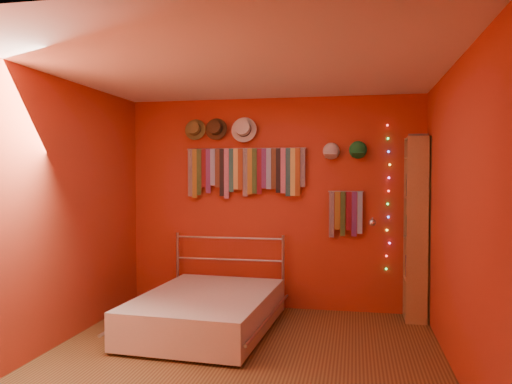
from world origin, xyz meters
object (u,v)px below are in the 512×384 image
Objects in this scene: bed at (207,311)px; reading_lamp at (372,222)px; bookshelf at (420,228)px; tie_rack at (245,170)px.

reading_lamp is at bearing 28.32° from bed.
reading_lamp is 2.03m from bed.
reading_lamp is 0.17× the size of bookshelf.
bookshelf is at bearing 4.10° from reading_lamp.
tie_rack reaches higher than bed.
tie_rack is at bearing 175.54° from bookshelf.
bed is at bearing -155.05° from reading_lamp.
reading_lamp is (1.48, -0.19, -0.58)m from tie_rack.
tie_rack is 0.78× the size of bed.
reading_lamp is at bearing -175.90° from bookshelf.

